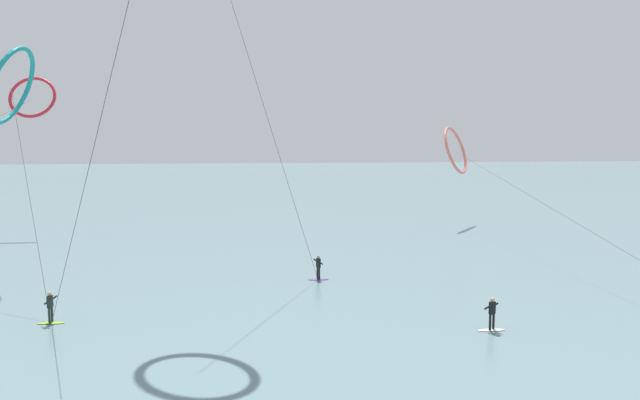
% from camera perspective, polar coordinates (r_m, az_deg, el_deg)
% --- Properties ---
extents(sea_water, '(400.00, 200.00, 0.08)m').
position_cam_1_polar(sea_water, '(109.35, -5.02, 1.16)').
color(sea_water, slate).
rests_on(sea_water, ground).
extents(surfer_ivory, '(1.40, 0.70, 1.70)m').
position_cam_1_polar(surfer_ivory, '(30.92, 16.44, -10.82)').
color(surfer_ivory, silver).
rests_on(surfer_ivory, ground).
extents(surfer_violet, '(1.40, 0.67, 1.70)m').
position_cam_1_polar(surfer_violet, '(39.70, -0.16, -6.76)').
color(surfer_violet, purple).
rests_on(surfer_violet, ground).
extents(surfer_lime, '(1.40, 0.62, 1.70)m').
position_cam_1_polar(surfer_lime, '(33.79, -24.84, -9.69)').
color(surfer_lime, '#8CC62D').
rests_on(surfer_lime, ground).
extents(kite_crimson, '(4.66, 52.30, 15.79)m').
position_cam_1_polar(kite_crimson, '(65.76, -26.32, 8.97)').
color(kite_crimson, red).
rests_on(kite_crimson, ground).
extents(kite_coral, '(4.95, 49.67, 10.83)m').
position_cam_1_polar(kite_coral, '(65.49, 13.14, 4.74)').
color(kite_coral, '#EA7260').
rests_on(kite_coral, ground).
extents(kite_teal, '(6.45, 12.64, 15.61)m').
position_cam_1_polar(kite_teal, '(43.67, -27.96, 9.81)').
color(kite_teal, teal).
rests_on(kite_teal, ground).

